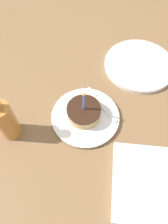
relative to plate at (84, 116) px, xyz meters
The scene contains 7 objects.
ground_plane 0.03m from the plate, 73.60° to the right, with size 2.40×2.40×0.04m.
plate is the anchor object (origin of this frame).
cake_slice 0.03m from the plate, behind, with size 0.11×0.11×0.13m.
fork 0.07m from the plate, 52.32° to the left, with size 0.12×0.14×0.00m.
bottle 0.25m from the plate, 161.31° to the right, with size 0.06×0.06×0.20m.
side_plate 0.32m from the plate, 52.86° to the left, with size 0.28×0.28×0.02m.
marble_board 0.29m from the plate, 44.54° to the right, with size 0.21×0.23×0.02m.
Camera 1 is at (0.03, -0.35, 0.65)m, focal length 35.00 mm.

